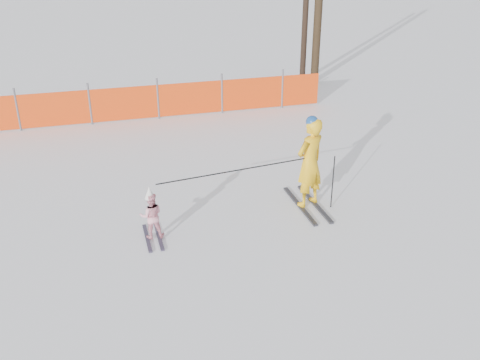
# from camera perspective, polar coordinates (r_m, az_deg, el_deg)

# --- Properties ---
(ground) EXTENTS (120.00, 120.00, 0.00)m
(ground) POSITION_cam_1_polar(r_m,az_deg,el_deg) (10.09, 0.78, -6.31)
(ground) COLOR white
(ground) RESTS_ON ground
(adult) EXTENTS (0.82, 1.73, 1.98)m
(adult) POSITION_cam_1_polar(r_m,az_deg,el_deg) (10.93, 7.44, 1.87)
(adult) COLOR black
(adult) RESTS_ON ground
(child) EXTENTS (0.46, 1.01, 1.08)m
(child) POSITION_cam_1_polar(r_m,az_deg,el_deg) (10.01, -9.45, -3.71)
(child) COLOR black
(child) RESTS_ON ground
(ski_poles) EXTENTS (3.64, 0.42, 1.16)m
(ski_poles) POSITION_cam_1_polar(r_m,az_deg,el_deg) (10.41, 2.41, 0.64)
(ski_poles) COLOR black
(ski_poles) RESTS_ON ground
(safety_fence) EXTENTS (15.27, 0.06, 1.25)m
(safety_fence) POSITION_cam_1_polar(r_m,az_deg,el_deg) (16.46, -17.21, 7.40)
(safety_fence) COLOR #595960
(safety_fence) RESTS_ON ground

